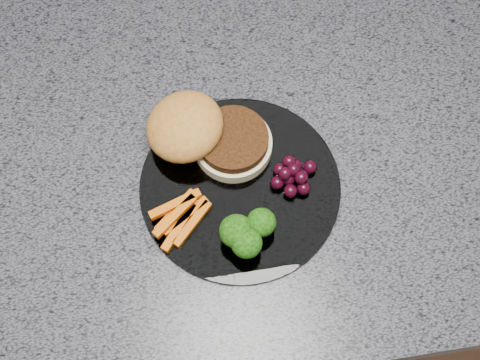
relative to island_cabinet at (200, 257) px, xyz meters
name	(u,v)px	position (x,y,z in m)	size (l,w,h in m)	color
island_cabinet	(200,257)	(0.00, 0.00, 0.00)	(1.20, 0.60, 0.86)	brown
countertop	(182,162)	(0.00, 0.00, 0.45)	(1.20, 0.60, 0.04)	#53535E
plate	(240,187)	(0.07, -0.06, 0.47)	(0.26, 0.26, 0.01)	white
burger	(202,134)	(0.03, 0.01, 0.50)	(0.18, 0.14, 0.06)	beige
carrot_sticks	(180,217)	(-0.01, -0.09, 0.48)	(0.08, 0.08, 0.02)	#CF5703
broccoli	(246,233)	(0.07, -0.13, 0.50)	(0.07, 0.06, 0.05)	olive
grape_bunch	(293,175)	(0.14, -0.06, 0.49)	(0.06, 0.05, 0.03)	black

